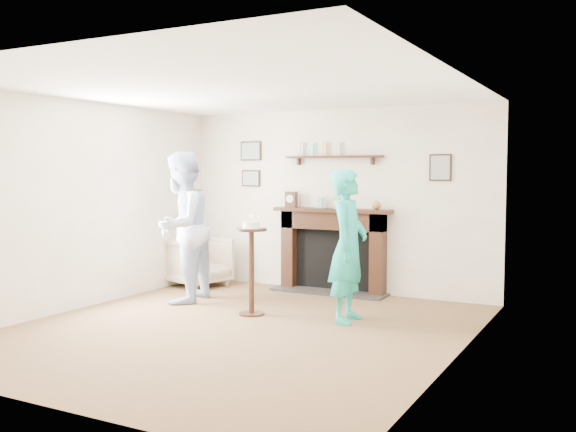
% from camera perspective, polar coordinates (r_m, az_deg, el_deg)
% --- Properties ---
extents(ground, '(5.00, 5.00, 0.00)m').
position_cam_1_polar(ground, '(6.83, -4.42, -10.03)').
color(ground, brown).
rests_on(ground, ground).
extents(room_shell, '(4.54, 5.02, 2.52)m').
position_cam_1_polar(room_shell, '(7.22, -1.57, 3.77)').
color(room_shell, beige).
rests_on(room_shell, ground).
extents(armchair, '(0.94, 0.93, 0.70)m').
position_cam_1_polar(armchair, '(9.41, -7.98, -6.16)').
color(armchair, tan).
rests_on(armchair, ground).
extents(man, '(0.86, 1.02, 1.90)m').
position_cam_1_polar(man, '(8.31, -9.40, -7.53)').
color(man, '#A4B2CE').
rests_on(man, ground).
extents(woman, '(0.45, 0.64, 1.68)m').
position_cam_1_polar(woman, '(7.20, 5.34, -9.29)').
color(woman, '#1FA9B5').
rests_on(woman, ground).
extents(pedestal_table, '(0.36, 0.36, 1.15)m').
position_cam_1_polar(pedestal_table, '(7.38, -3.28, -3.37)').
color(pedestal_table, black).
rests_on(pedestal_table, ground).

